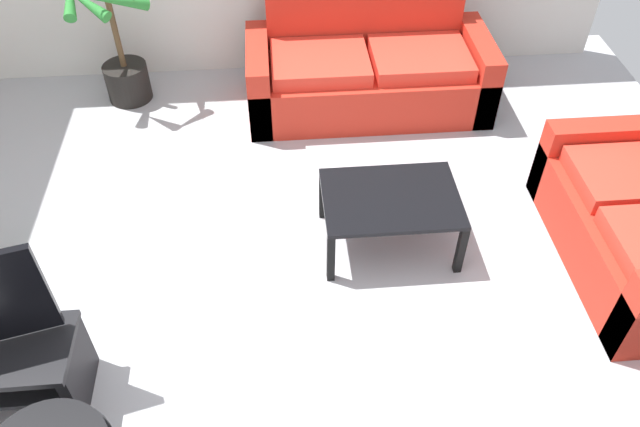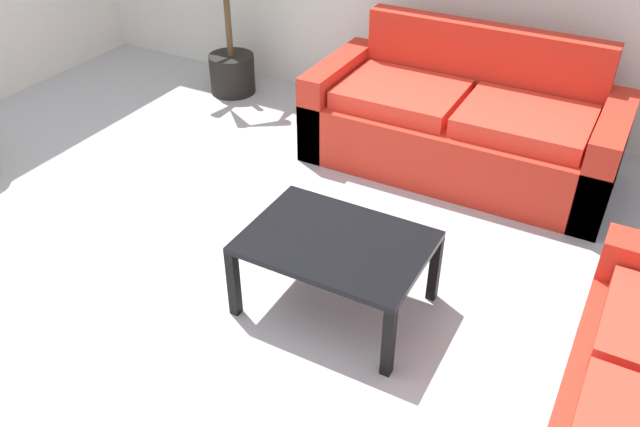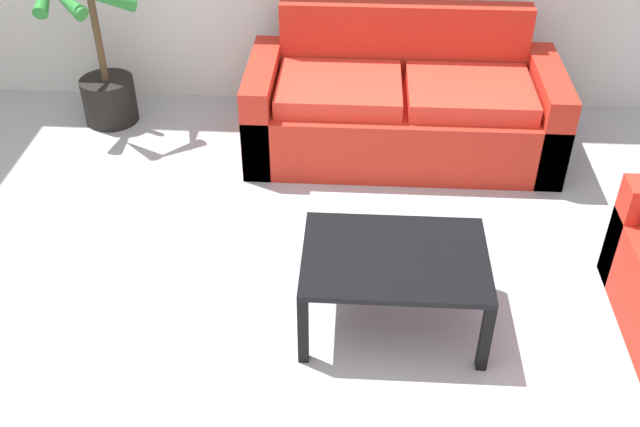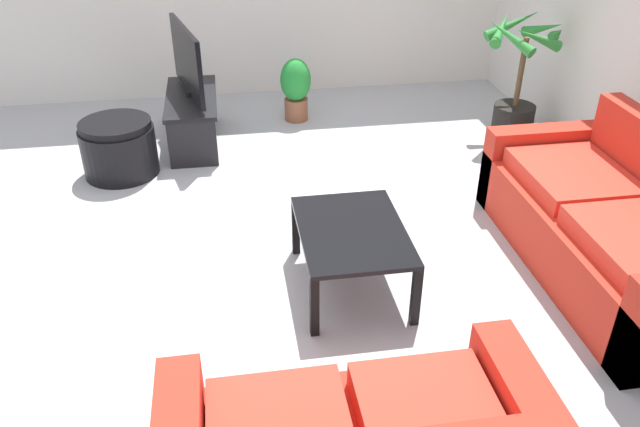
# 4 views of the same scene
# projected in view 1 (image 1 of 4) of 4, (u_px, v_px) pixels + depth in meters

# --- Properties ---
(ground_plane) EXTENTS (6.60, 6.60, 0.00)m
(ground_plane) POSITION_uv_depth(u_px,v_px,m) (299.00, 318.00, 3.89)
(ground_plane) COLOR #B2B2B7
(couch_main) EXTENTS (2.04, 0.90, 0.90)m
(couch_main) POSITION_uv_depth(u_px,v_px,m) (368.00, 74.00, 5.35)
(couch_main) COLOR red
(couch_main) RESTS_ON ground
(coffee_table) EXTENTS (0.89, 0.64, 0.42)m
(coffee_table) POSITION_uv_depth(u_px,v_px,m) (391.00, 203.00, 4.10)
(coffee_table) COLOR black
(coffee_table) RESTS_ON ground
(potted_palm) EXTENTS (0.71, 0.75, 1.15)m
(potted_palm) POSITION_uv_depth(u_px,v_px,m) (119.00, 49.00, 5.29)
(potted_palm) COLOR black
(potted_palm) RESTS_ON ground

